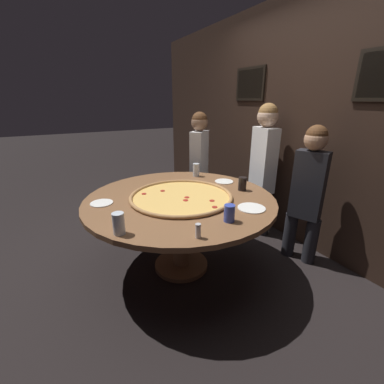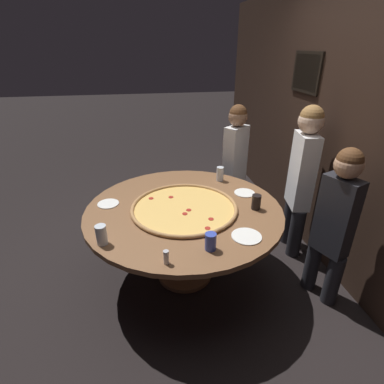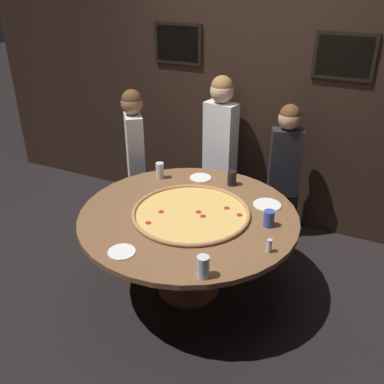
# 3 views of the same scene
# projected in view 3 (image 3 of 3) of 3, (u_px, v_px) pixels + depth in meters

# --- Properties ---
(ground_plane) EXTENTS (24.00, 24.00, 0.00)m
(ground_plane) POSITION_uv_depth(u_px,v_px,m) (189.00, 288.00, 3.65)
(ground_plane) COLOR black
(back_wall) EXTENTS (6.40, 0.08, 2.60)m
(back_wall) POSITION_uv_depth(u_px,v_px,m) (253.00, 96.00, 4.19)
(back_wall) COLOR black
(back_wall) RESTS_ON ground_plane
(dining_table) EXTENTS (1.69, 1.69, 0.74)m
(dining_table) POSITION_uv_depth(u_px,v_px,m) (188.00, 226.00, 3.36)
(dining_table) COLOR brown
(dining_table) RESTS_ON ground_plane
(giant_pizza) EXTENTS (0.92, 0.92, 0.03)m
(giant_pizza) POSITION_uv_depth(u_px,v_px,m) (191.00, 213.00, 3.29)
(giant_pizza) COLOR #EAB75B
(giant_pizza) RESTS_ON dining_table
(drink_cup_near_right) EXTENTS (0.08, 0.08, 0.15)m
(drink_cup_near_right) POSITION_uv_depth(u_px,v_px,m) (203.00, 267.00, 2.59)
(drink_cup_near_right) COLOR silver
(drink_cup_near_right) RESTS_ON dining_table
(drink_cup_beside_pizza) EXTENTS (0.08, 0.08, 0.13)m
(drink_cup_beside_pizza) POSITION_uv_depth(u_px,v_px,m) (269.00, 219.00, 3.11)
(drink_cup_beside_pizza) COLOR #384CB7
(drink_cup_beside_pizza) RESTS_ON dining_table
(drink_cup_front_edge) EXTENTS (0.07, 0.07, 0.15)m
(drink_cup_front_edge) POSITION_uv_depth(u_px,v_px,m) (160.00, 171.00, 3.82)
(drink_cup_front_edge) COLOR silver
(drink_cup_front_edge) RESTS_ON dining_table
(drink_cup_centre_back) EXTENTS (0.08, 0.08, 0.13)m
(drink_cup_centre_back) POSITION_uv_depth(u_px,v_px,m) (232.00, 178.00, 3.71)
(drink_cup_centre_back) COLOR black
(drink_cup_centre_back) RESTS_ON dining_table
(white_plate_right_side) EXTENTS (0.19, 0.19, 0.01)m
(white_plate_right_side) POSITION_uv_depth(u_px,v_px,m) (201.00, 178.00, 3.85)
(white_plate_right_side) COLOR white
(white_plate_right_side) RESTS_ON dining_table
(white_plate_near_front) EXTENTS (0.22, 0.22, 0.01)m
(white_plate_near_front) POSITION_uv_depth(u_px,v_px,m) (267.00, 205.00, 3.41)
(white_plate_near_front) COLOR white
(white_plate_near_front) RESTS_ON dining_table
(white_plate_far_back) EXTENTS (0.19, 0.19, 0.01)m
(white_plate_far_back) POSITION_uv_depth(u_px,v_px,m) (122.00, 252.00, 2.85)
(white_plate_far_back) COLOR white
(white_plate_far_back) RESTS_ON dining_table
(condiment_shaker) EXTENTS (0.04, 0.04, 0.10)m
(condiment_shaker) POSITION_uv_depth(u_px,v_px,m) (269.00, 246.00, 2.83)
(condiment_shaker) COLOR silver
(condiment_shaker) RESTS_ON dining_table
(diner_centre_back) EXTENTS (0.32, 0.36, 1.42)m
(diner_centre_back) POSITION_uv_depth(u_px,v_px,m) (135.00, 151.00, 4.24)
(diner_centre_back) COLOR #232328
(diner_centre_back) RESTS_ON ground_plane
(diner_far_right) EXTENTS (0.40, 0.23, 1.53)m
(diner_far_right) POSITION_uv_depth(u_px,v_px,m) (220.00, 142.00, 4.29)
(diner_far_right) COLOR #232328
(diner_far_right) RESTS_ON ground_plane
(diner_far_left) EXTENTS (0.36, 0.24, 1.36)m
(diner_far_left) POSITION_uv_depth(u_px,v_px,m) (284.00, 166.00, 4.02)
(diner_far_left) COLOR #232328
(diner_far_left) RESTS_ON ground_plane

